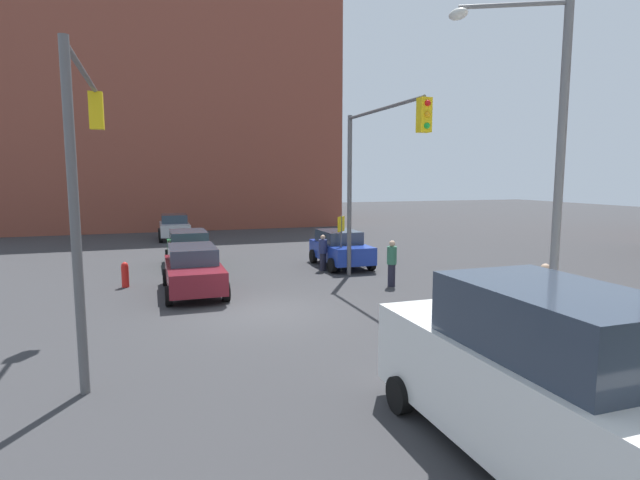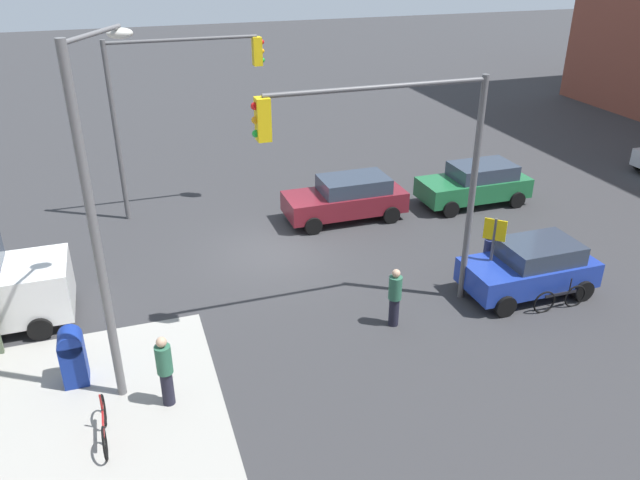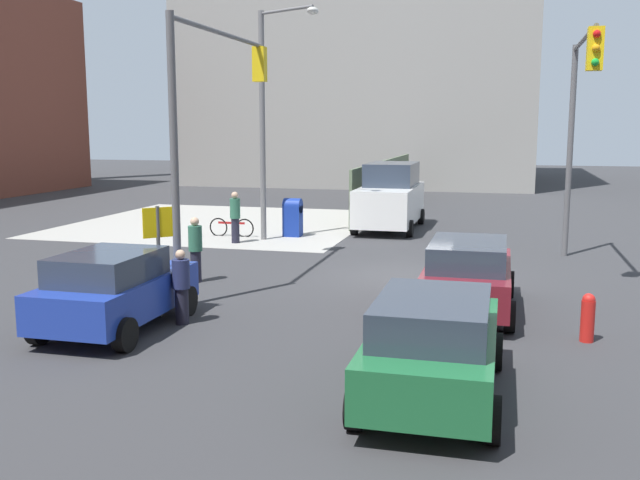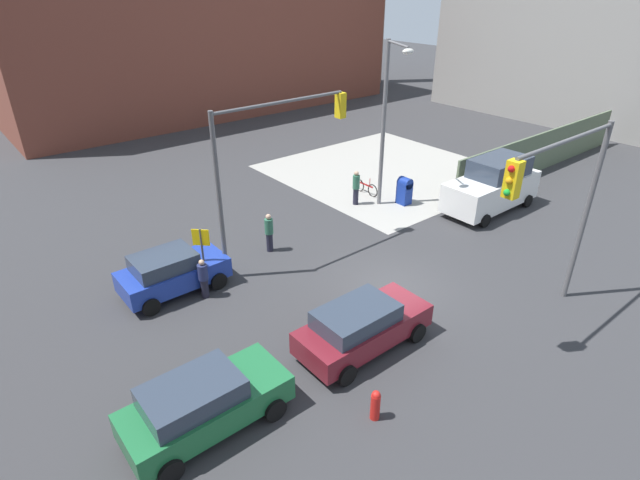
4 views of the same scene
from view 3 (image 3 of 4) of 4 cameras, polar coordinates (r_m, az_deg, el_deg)
name	(u,v)px [view 3 (image 3 of 4)]	position (r m, az deg, el deg)	size (l,w,h in m)	color
ground_plane	(403,277)	(19.56, 6.68, -2.95)	(120.00, 120.00, 0.00)	#333335
sidewalk_corner	(222,223)	(30.53, -7.88, 1.36)	(12.00, 12.00, 0.01)	#9E9B93
construction_fence	(385,184)	(35.88, 5.25, 4.47)	(16.68, 0.12, 2.40)	#56664C
building_loft_east	(372,48)	(56.20, 4.15, 15.04)	(20.00, 24.00, 19.85)	gray
smokestack	(55,50)	(57.88, -20.44, 14.06)	(1.80, 1.80, 19.29)	brown
traffic_signal_nw_corner	(215,101)	(18.26, -8.40, 10.91)	(6.13, 0.36, 6.50)	#59595B
traffic_signal_se_corner	(579,105)	(21.41, 20.03, 10.10)	(5.60, 0.36, 6.50)	#59595B
street_lamp_corner	(270,108)	(25.31, -4.06, 10.51)	(1.46, 2.42, 8.00)	slate
warning_sign_two_way	(158,242)	(15.48, -12.81, -0.13)	(0.48, 0.48, 2.40)	#4C4C4C
mailbox_blue	(293,216)	(26.48, -2.20, 1.93)	(0.56, 0.64, 1.43)	navy
fire_hydrant	(588,317)	(14.50, 20.63, -5.77)	(0.26, 0.26, 0.94)	red
hatchback_maroon	(468,274)	(16.00, 11.76, -2.70)	(4.46, 2.02, 1.62)	maroon
hatchback_blue	(115,289)	(14.85, -16.08, -3.78)	(3.87, 2.02, 1.62)	#1E389E
coupe_green	(434,344)	(10.86, 9.08, -8.24)	(4.30, 2.02, 1.62)	#1E6638
van_white_delivery	(390,197)	(28.49, 5.65, 3.44)	(5.40, 2.32, 2.62)	white
pedestrian_crossing	(195,249)	(18.92, -9.93, -0.68)	(0.36, 0.36, 1.72)	#2D664C
pedestrian_waiting	(181,286)	(14.97, -11.04, -3.63)	(0.36, 0.36, 1.56)	navy
pedestrian_walking_north	(235,216)	(25.06, -6.80, 1.89)	(0.36, 0.36, 1.81)	#2D664C
bicycle_leaning_on_fence	(232,227)	(26.69, -7.08, 1.02)	(0.05, 1.75, 0.97)	black
bicycle_at_crosswalk	(60,313)	(15.33, -20.10, -5.50)	(1.75, 0.05, 0.97)	black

